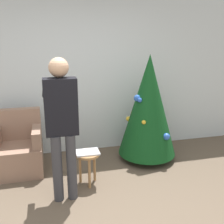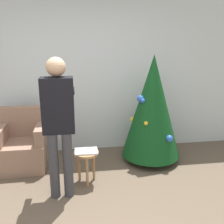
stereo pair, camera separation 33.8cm
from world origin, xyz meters
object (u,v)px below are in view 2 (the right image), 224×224
object	(u,v)px
christmas_tree	(152,107)
side_stool	(86,158)
armchair	(23,146)
person_standing	(58,117)

from	to	relation	value
christmas_tree	side_stool	distance (m)	1.31
armchair	person_standing	size ratio (longest dim) A/B	0.52
person_standing	armchair	bearing A→B (deg)	125.59
armchair	side_stool	distance (m)	1.14
side_stool	armchair	bearing A→B (deg)	145.83
christmas_tree	side_stool	size ratio (longest dim) A/B	3.73
christmas_tree	armchair	size ratio (longest dim) A/B	1.89
armchair	side_stool	world-z (taller)	armchair
armchair	side_stool	xyz separation A→B (m)	(0.94, -0.64, 0.04)
armchair	christmas_tree	bearing A→B (deg)	-2.40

